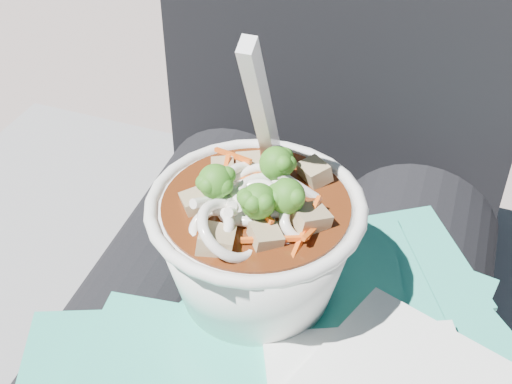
% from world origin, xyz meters
% --- Properties ---
extents(lap, '(0.35, 0.48, 0.16)m').
position_xyz_m(lap, '(0.00, 0.00, 0.54)').
color(lap, black).
rests_on(lap, stone_ledge).
extents(person_body, '(0.34, 0.94, 1.01)m').
position_xyz_m(person_body, '(0.00, 0.09, 0.56)').
color(person_body, black).
rests_on(person_body, ground).
extents(plastic_bag, '(0.36, 0.37, 0.02)m').
position_xyz_m(plastic_bag, '(0.04, -0.02, 0.63)').
color(plastic_bag, teal).
rests_on(plastic_bag, lap).
extents(udon_bowl, '(0.17, 0.17, 0.20)m').
position_xyz_m(udon_bowl, '(-0.00, 0.01, 0.69)').
color(udon_bowl, white).
rests_on(udon_bowl, plastic_bag).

